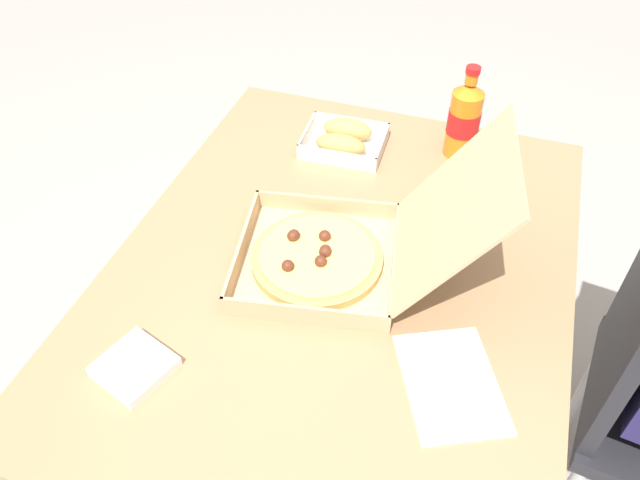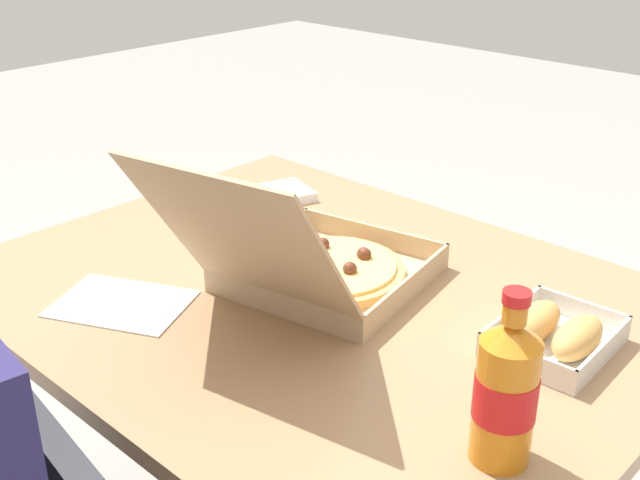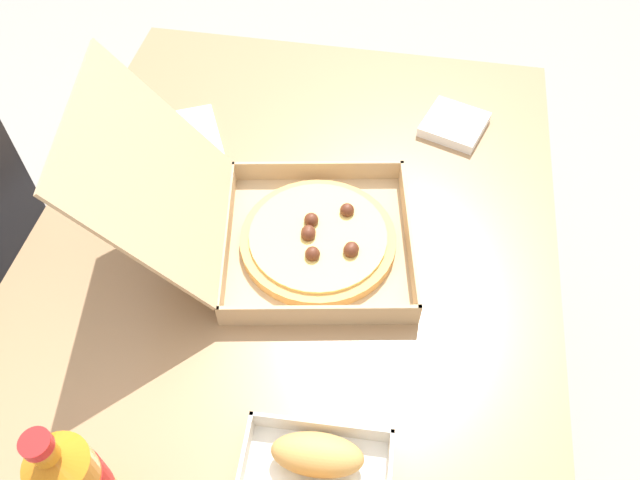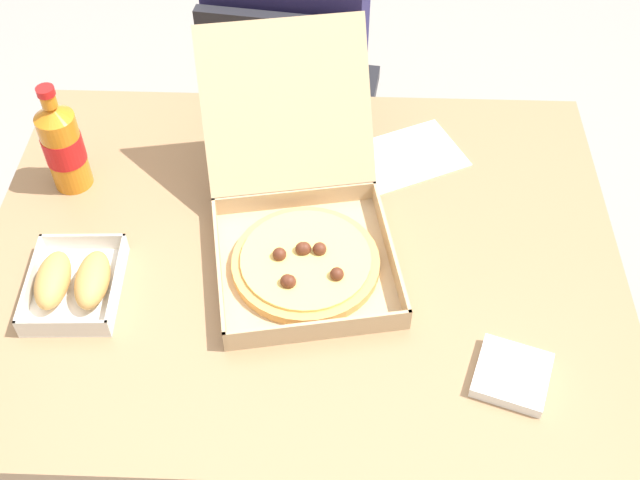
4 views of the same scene
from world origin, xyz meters
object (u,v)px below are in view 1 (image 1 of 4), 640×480
(paper_menu, at_px, (451,383))
(napkin_pile, at_px, (135,367))
(pizza_box_open, at_px, (340,250))
(bread_side_box, at_px, (344,139))
(cola_bottle, at_px, (464,119))

(paper_menu, distance_m, napkin_pile, 0.52)
(pizza_box_open, xyz_separation_m, napkin_pile, (0.34, -0.25, -0.03))
(bread_side_box, bearing_deg, pizza_box_open, 15.61)
(pizza_box_open, relative_size, paper_menu, 2.50)
(paper_menu, bearing_deg, cola_bottle, 162.51)
(pizza_box_open, xyz_separation_m, paper_menu, (0.19, 0.25, -0.04))
(cola_bottle, bearing_deg, paper_menu, 8.46)
(napkin_pile, bearing_deg, cola_bottle, 152.41)
(napkin_pile, bearing_deg, paper_menu, 105.74)
(cola_bottle, relative_size, paper_menu, 1.07)
(bread_side_box, relative_size, cola_bottle, 0.88)
(pizza_box_open, height_order, napkin_pile, pizza_box_open)
(cola_bottle, distance_m, paper_menu, 0.65)
(pizza_box_open, distance_m, paper_menu, 0.32)
(pizza_box_open, bearing_deg, napkin_pile, -36.77)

